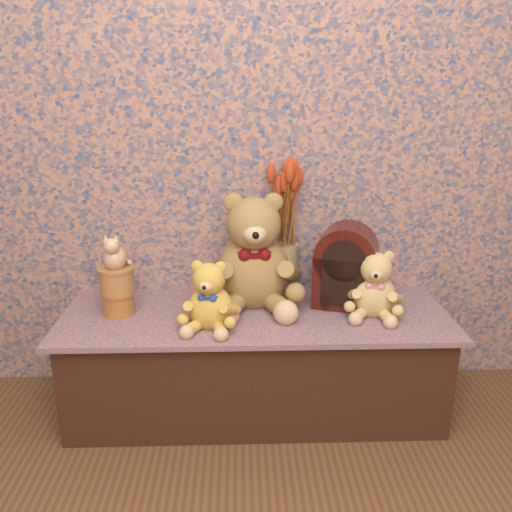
{
  "coord_description": "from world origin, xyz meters",
  "views": [
    {
      "loc": [
        -0.05,
        -0.56,
        1.22
      ],
      "look_at": [
        0.0,
        1.2,
        0.65
      ],
      "focal_mm": 36.96,
      "sensor_mm": 36.0,
      "label": 1
    }
  ],
  "objects_px": {
    "teddy_small": "(375,280)",
    "cathedral_radio": "(346,265)",
    "teddy_large": "(254,245)",
    "cat_figurine": "(114,250)",
    "ceramic_vase": "(283,268)",
    "biscuit_tin_lower": "(119,303)",
    "teddy_medium": "(210,291)"
  },
  "relations": [
    {
      "from": "teddy_small",
      "to": "cathedral_radio",
      "type": "height_order",
      "value": "cathedral_radio"
    },
    {
      "from": "teddy_large",
      "to": "cat_figurine",
      "type": "distance_m",
      "value": 0.51
    },
    {
      "from": "teddy_large",
      "to": "cat_figurine",
      "type": "relative_size",
      "value": 3.46
    },
    {
      "from": "ceramic_vase",
      "to": "cat_figurine",
      "type": "bearing_deg",
      "value": -162.83
    },
    {
      "from": "cathedral_radio",
      "to": "biscuit_tin_lower",
      "type": "height_order",
      "value": "cathedral_radio"
    },
    {
      "from": "ceramic_vase",
      "to": "cat_figurine",
      "type": "distance_m",
      "value": 0.67
    },
    {
      "from": "teddy_large",
      "to": "cat_figurine",
      "type": "height_order",
      "value": "teddy_large"
    },
    {
      "from": "ceramic_vase",
      "to": "teddy_small",
      "type": "bearing_deg",
      "value": -34.52
    },
    {
      "from": "teddy_small",
      "to": "biscuit_tin_lower",
      "type": "relative_size",
      "value": 2.33
    },
    {
      "from": "teddy_large",
      "to": "ceramic_vase",
      "type": "height_order",
      "value": "teddy_large"
    },
    {
      "from": "teddy_medium",
      "to": "teddy_small",
      "type": "xyz_separation_m",
      "value": [
        0.6,
        0.08,
        0.0
      ]
    },
    {
      "from": "teddy_medium",
      "to": "cathedral_radio",
      "type": "relative_size",
      "value": 0.82
    },
    {
      "from": "teddy_small",
      "to": "biscuit_tin_lower",
      "type": "distance_m",
      "value": 0.95
    },
    {
      "from": "cat_figurine",
      "to": "teddy_medium",
      "type": "bearing_deg",
      "value": -16.84
    },
    {
      "from": "ceramic_vase",
      "to": "cat_figurine",
      "type": "relative_size",
      "value": 1.54
    },
    {
      "from": "teddy_medium",
      "to": "teddy_small",
      "type": "height_order",
      "value": "teddy_small"
    },
    {
      "from": "biscuit_tin_lower",
      "to": "teddy_large",
      "type": "bearing_deg",
      "value": 10.75
    },
    {
      "from": "teddy_large",
      "to": "cathedral_radio",
      "type": "bearing_deg",
      "value": -6.79
    },
    {
      "from": "teddy_medium",
      "to": "cat_figurine",
      "type": "relative_size",
      "value": 1.93
    },
    {
      "from": "teddy_medium",
      "to": "cathedral_radio",
      "type": "xyz_separation_m",
      "value": [
        0.51,
        0.17,
        0.03
      ]
    },
    {
      "from": "biscuit_tin_lower",
      "to": "cat_figurine",
      "type": "bearing_deg",
      "value": 0.0
    },
    {
      "from": "teddy_medium",
      "to": "biscuit_tin_lower",
      "type": "xyz_separation_m",
      "value": [
        -0.35,
        0.11,
        -0.09
      ]
    },
    {
      "from": "teddy_large",
      "to": "teddy_medium",
      "type": "distance_m",
      "value": 0.28
    },
    {
      "from": "cathedral_radio",
      "to": "cat_figurine",
      "type": "bearing_deg",
      "value": -158.31
    },
    {
      "from": "teddy_large",
      "to": "biscuit_tin_lower",
      "type": "height_order",
      "value": "teddy_large"
    },
    {
      "from": "teddy_large",
      "to": "biscuit_tin_lower",
      "type": "bearing_deg",
      "value": -170.71
    },
    {
      "from": "teddy_large",
      "to": "ceramic_vase",
      "type": "xyz_separation_m",
      "value": [
        0.12,
        0.1,
        -0.13
      ]
    },
    {
      "from": "cathedral_radio",
      "to": "ceramic_vase",
      "type": "bearing_deg",
      "value": 167.79
    },
    {
      "from": "teddy_large",
      "to": "ceramic_vase",
      "type": "relative_size",
      "value": 2.25
    },
    {
      "from": "teddy_medium",
      "to": "cat_figurine",
      "type": "bearing_deg",
      "value": 172.4
    },
    {
      "from": "teddy_large",
      "to": "cathedral_radio",
      "type": "relative_size",
      "value": 1.46
    },
    {
      "from": "teddy_large",
      "to": "ceramic_vase",
      "type": "bearing_deg",
      "value": 37.2
    }
  ]
}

